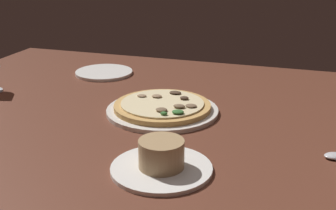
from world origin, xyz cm
name	(u,v)px	position (x,y,z in cm)	size (l,w,h in cm)	color
dining_table	(174,130)	(0.00, 0.00, 2.00)	(150.00, 110.00, 4.00)	brown
pizza_main	(163,108)	(4.33, -4.70, 5.20)	(26.89, 26.89, 3.38)	silver
ramekin_on_saucer	(161,160)	(-4.79, 23.05, 6.06)	(18.47, 18.47, 5.92)	white
side_plate	(104,72)	(32.30, -30.95, 4.45)	(17.62, 17.62, 0.90)	white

